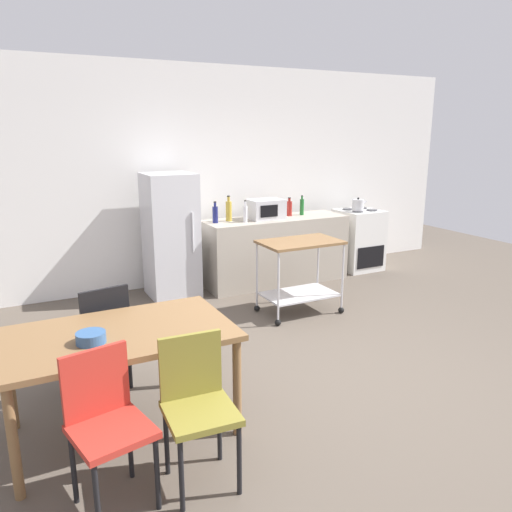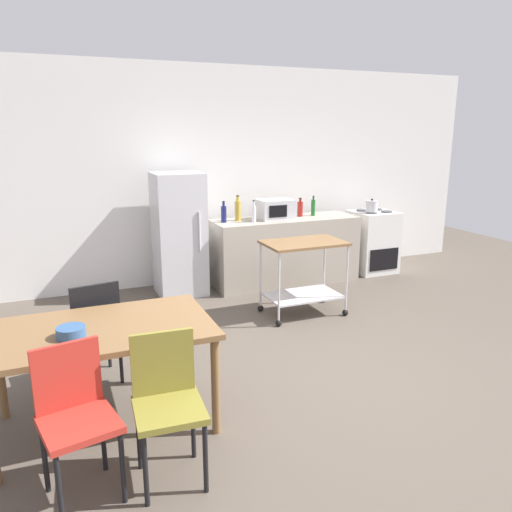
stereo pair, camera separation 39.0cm
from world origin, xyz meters
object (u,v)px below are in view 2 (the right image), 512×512
at_px(bottle_olive_oil, 224,214).
at_px(microwave, 275,209).
at_px(bottle_soda, 300,209).
at_px(bottle_sparkling_water, 313,207).
at_px(chair_olive, 167,397).
at_px(bottle_wine, 254,213).
at_px(kettle, 372,206).
at_px(dining_table, 101,338).
at_px(stove_oven, 372,241).
at_px(bottle_sesame_oil, 238,210).
at_px(chair_black, 94,325).
at_px(kitchen_cart, 303,266).
at_px(chair_red, 75,411).
at_px(refrigerator, 179,234).
at_px(fruit_bowl, 71,332).

height_order(bottle_olive_oil, microwave, bottle_olive_oil).
height_order(bottle_soda, bottle_sparkling_water, bottle_sparkling_water).
relative_size(chair_olive, bottle_sparkling_water, 3.25).
bearing_deg(chair_olive, bottle_olive_oil, 69.17).
xyz_separation_m(bottle_wine, kettle, (1.84, 0.02, -0.01)).
distance_m(bottle_wine, microwave, 0.38).
bearing_deg(bottle_soda, dining_table, -137.31).
height_order(stove_oven, kettle, kettle).
bearing_deg(bottle_sesame_oil, chair_black, -134.61).
bearing_deg(chair_black, bottle_soda, -155.21).
xyz_separation_m(chair_black, bottle_soda, (2.94, 2.04, 0.49)).
xyz_separation_m(stove_oven, bottle_soda, (-1.20, 0.05, 0.56)).
distance_m(bottle_sesame_oil, bottle_wine, 0.24).
height_order(chair_olive, bottle_soda, bottle_soda).
bearing_deg(kitchen_cart, bottle_wine, 98.45).
distance_m(dining_table, stove_oven, 4.91).
distance_m(dining_table, kettle, 4.77).
xyz_separation_m(chair_black, chair_red, (-0.21, -1.30, 0.00)).
bearing_deg(stove_oven, bottle_sesame_oil, 178.36).
xyz_separation_m(kitchen_cart, bottle_sparkling_water, (0.80, 1.24, 0.44)).
distance_m(chair_red, kitchen_cart, 3.30).
bearing_deg(refrigerator, dining_table, -114.19).
bearing_deg(refrigerator, bottle_soda, -1.02).
relative_size(chair_black, bottle_sparkling_water, 3.25).
height_order(refrigerator, kettle, refrigerator).
xyz_separation_m(chair_black, bottle_sparkling_water, (3.14, 2.03, 0.50)).
height_order(chair_black, bottle_sesame_oil, bottle_sesame_oil).
relative_size(bottle_olive_oil, bottle_wine, 0.97).
height_order(refrigerator, bottle_wine, refrigerator).
relative_size(chair_black, microwave, 1.93).
height_order(dining_table, kettle, kettle).
bearing_deg(stove_oven, dining_table, -147.26).
height_order(bottle_wine, kettle, bottle_wine).
bearing_deg(dining_table, refrigerator, 65.81).
distance_m(stove_oven, bottle_soda, 1.32).
relative_size(microwave, fruit_bowl, 2.47).
bearing_deg(bottle_olive_oil, kitchen_cart, -66.68).
bearing_deg(refrigerator, chair_black, -120.78).
bearing_deg(kettle, chair_red, -142.92).
xyz_separation_m(chair_olive, kitchen_cart, (2.04, 2.14, 0.05)).
xyz_separation_m(microwave, bottle_sparkling_water, (0.60, 0.04, -0.01)).
xyz_separation_m(dining_table, bottle_sesame_oil, (2.02, 2.72, 0.37)).
bearing_deg(bottle_soda, stove_oven, -2.44).
bearing_deg(kitchen_cart, chair_olive, -133.65).
relative_size(dining_table, bottle_sesame_oil, 4.51).
relative_size(stove_oven, fruit_bowl, 4.95).
bearing_deg(dining_table, stove_oven, 32.74).
relative_size(chair_olive, refrigerator, 0.57).
relative_size(fruit_bowl, kettle, 0.78).
distance_m(dining_table, bottle_wine, 3.36).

